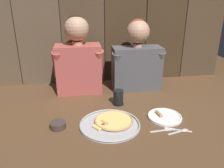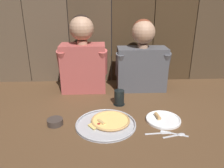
# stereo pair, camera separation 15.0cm
# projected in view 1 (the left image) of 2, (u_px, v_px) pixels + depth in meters

# --- Properties ---
(ground_plane) EXTENTS (3.20, 3.20, 0.00)m
(ground_plane) POSITION_uv_depth(u_px,v_px,m) (117.00, 115.00, 1.48)
(ground_plane) COLOR brown
(pizza_tray) EXTENTS (0.37, 0.37, 0.03)m
(pizza_tray) POSITION_uv_depth(u_px,v_px,m) (111.00, 123.00, 1.36)
(pizza_tray) COLOR #B2B2B7
(pizza_tray) RESTS_ON ground
(dinner_plate) EXTENTS (0.22, 0.22, 0.03)m
(dinner_plate) POSITION_uv_depth(u_px,v_px,m) (164.00, 117.00, 1.44)
(dinner_plate) COLOR white
(dinner_plate) RESTS_ON ground
(drinking_glass) EXTENTS (0.08, 0.08, 0.11)m
(drinking_glass) POSITION_uv_depth(u_px,v_px,m) (118.00, 97.00, 1.61)
(drinking_glass) COLOR black
(drinking_glass) RESTS_ON ground
(dipping_bowl) EXTENTS (0.10, 0.10, 0.04)m
(dipping_bowl) POSITION_uv_depth(u_px,v_px,m) (58.00, 125.00, 1.32)
(dipping_bowl) COLOR #3D332D
(dipping_bowl) RESTS_ON ground
(table_fork) EXTENTS (0.13, 0.03, 0.01)m
(table_fork) POSITION_uv_depth(u_px,v_px,m) (162.00, 130.00, 1.30)
(table_fork) COLOR silver
(table_fork) RESTS_ON ground
(table_knife) EXTENTS (0.15, 0.08, 0.01)m
(table_knife) POSITION_uv_depth(u_px,v_px,m) (178.00, 130.00, 1.31)
(table_knife) COLOR silver
(table_knife) RESTS_ON ground
(table_spoon) EXTENTS (0.14, 0.06, 0.01)m
(table_spoon) POSITION_uv_depth(u_px,v_px,m) (182.00, 131.00, 1.30)
(table_spoon) COLOR silver
(table_spoon) RESTS_ON ground
(diner_left) EXTENTS (0.39, 0.21, 0.60)m
(diner_left) POSITION_uv_depth(u_px,v_px,m) (78.00, 57.00, 1.74)
(diner_left) COLOR #AD4C47
(diner_left) RESTS_ON ground
(diner_right) EXTENTS (0.43, 0.20, 0.57)m
(diner_right) POSITION_uv_depth(u_px,v_px,m) (137.00, 58.00, 1.82)
(diner_right) COLOR #4C4C51
(diner_right) RESTS_ON ground
(wooden_backdrop_wall) EXTENTS (2.19, 0.03, 1.35)m
(wooden_backdrop_wall) POSITION_uv_depth(u_px,v_px,m) (104.00, 3.00, 1.85)
(wooden_backdrop_wall) COLOR brown
(wooden_backdrop_wall) RESTS_ON ground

